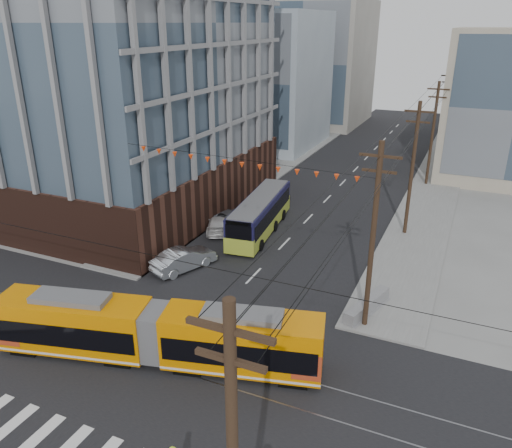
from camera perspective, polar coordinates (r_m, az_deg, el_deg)
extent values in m
plane|color=slate|center=(25.35, -14.26, -19.47)|extent=(160.00, 160.00, 0.00)
cube|color=#381E16|center=(51.09, -19.98, 18.34)|extent=(30.00, 25.00, 28.60)
cube|color=#8C99A5|center=(73.09, -0.13, 16.16)|extent=(18.00, 16.00, 18.00)
cube|color=gray|center=(90.61, 7.16, 17.78)|extent=(16.00, 18.00, 20.00)
cylinder|color=black|center=(71.28, 20.77, 11.78)|extent=(0.30, 0.30, 11.00)
imported|color=#AFB6C0|center=(36.13, -8.25, -3.99)|extent=(3.41, 5.15, 1.60)
imported|color=silver|center=(42.35, -4.34, -0.04)|extent=(3.46, 4.77, 1.28)
imported|color=slate|center=(44.09, -2.80, 0.86)|extent=(3.23, 4.70, 1.19)
cube|color=gray|center=(31.59, 12.59, -9.14)|extent=(2.22, 4.58, 0.90)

